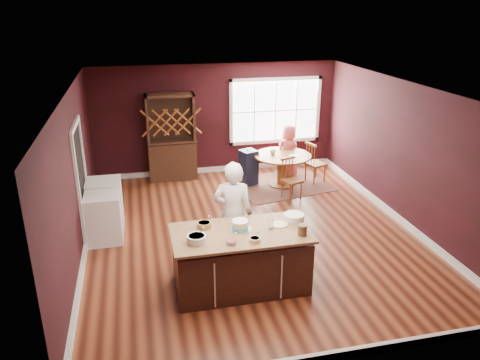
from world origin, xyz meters
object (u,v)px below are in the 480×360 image
seated_woman (288,151)px  washer (104,218)px  baker (233,214)px  chair_south (292,179)px  chair_east (316,162)px  toddler (247,150)px  dryer (105,203)px  layer_cake (240,225)px  high_chair (248,167)px  hutch (171,137)px  kitchen_island (241,261)px  dining_table (282,164)px  chair_north (287,156)px

seated_woman → washer: 4.91m
seated_woman → baker: bearing=41.1°
baker → chair_south: (1.81, 2.34, -0.42)m
chair_east → toddler: (-1.60, 0.31, 0.31)m
chair_south → dryer: size_ratio=1.00×
layer_cake → washer: layer_cake is taller
chair_south → high_chair: (-0.71, 1.07, -0.02)m
high_chair → hutch: size_ratio=0.42×
baker → chair_south: bearing=-112.9°
chair_south → dryer: bearing=166.8°
chair_east → high_chair: bearing=64.9°
baker → washer: 2.49m
kitchen_island → high_chair: kitchen_island is taller
dining_table → dryer: 4.15m
dining_table → hutch: 2.71m
hutch → dryer: size_ratio=2.25×
chair_south → baker: bearing=-147.3°
high_chair → hutch: bearing=135.7°
baker → dining_table: bearing=-105.4°
seated_woman → high_chair: (-1.06, -0.29, -0.22)m
dining_table → washer: washer is taller
baker → high_chair: 3.61m
dryer → chair_south: bearing=6.4°
kitchen_island → layer_cake: size_ratio=5.85×
toddler → hutch: 1.85m
hutch → layer_cake: bearing=-83.1°
baker → seated_woman: size_ratio=1.35×
toddler → washer: 3.93m
dining_table → seated_woman: seated_woman is taller
high_chair → washer: bearing=-165.5°
baker → high_chair: bearing=-93.0°
layer_cake → hutch: (-0.58, 4.82, 0.05)m
chair_east → hutch: (-3.30, 0.99, 0.54)m
layer_cake → chair_east: bearing=54.6°
baker → toddler: (1.10, 3.52, -0.07)m
layer_cake → high_chair: layer_cake is taller
dining_table → chair_south: size_ratio=1.43×
high_chair → dryer: bearing=-174.2°
hutch → dryer: bearing=-123.0°
baker → chair_north: 4.54m
chair_south → dining_table: bearing=67.6°
kitchen_island → hutch: bearing=96.6°
hutch → high_chair: bearing=-24.9°
chair_north → hutch: hutch is taller
chair_east → toddler: chair_east is taller
dryer → seated_woman: bearing=22.9°
chair_east → hutch: bearing=55.4°
chair_south → seated_woman: 1.42m
kitchen_island → dining_table: kitchen_island is taller
chair_south → hutch: hutch is taller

